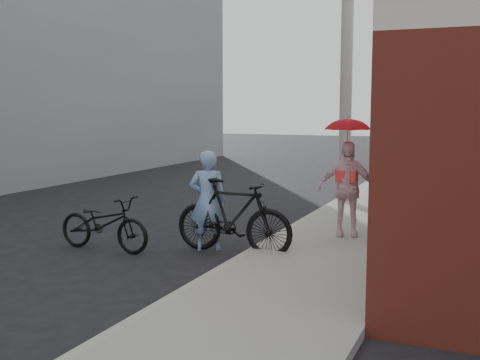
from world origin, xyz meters
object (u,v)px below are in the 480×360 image
Objects in this scene: officer at (208,200)px; kimono_woman at (346,189)px; bike_right at (233,217)px; utility_pole at (347,54)px; bike_left at (104,223)px; planter at (406,230)px.

kimono_woman reaches higher than officer.
officer is at bearing 82.60° from bike_right.
utility_pole is 4.34× the size of officer.
kimono_woman is at bearing -166.13° from officer.
bike_left is 0.86× the size of bike_right.
bike_right is 4.55× the size of planter.
utility_pole is 3.56× the size of bike_right.
bike_right is 1.22× the size of kimono_woman.
utility_pole is 6.09m from bike_right.
planter is (2.87, 1.67, -0.57)m from officer.
officer reaches higher than bike_right.
kimono_woman reaches higher than bike_left.
bike_left is at bearing 1.61° from officer.
officer is 3.73× the size of planter.
bike_right reaches higher than planter.
planter is at bearing -62.05° from utility_pole.
utility_pole is 4.72m from kimono_woman.
planter is (0.96, 0.26, -0.69)m from kimono_woman.
officer is 2.38m from kimono_woman.
bike_left is at bearing 108.43° from bike_right.
bike_right is (1.99, 0.61, 0.15)m from bike_left.
officer is at bearing -149.88° from planter.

